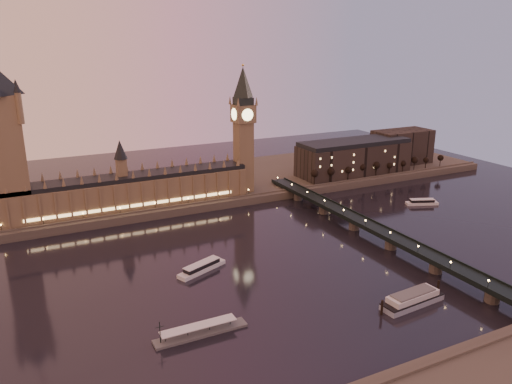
# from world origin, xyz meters

# --- Properties ---
(ground) EXTENTS (700.00, 700.00, 0.00)m
(ground) POSITION_xyz_m (0.00, 0.00, 0.00)
(ground) COLOR black
(ground) RESTS_ON ground
(far_embankment) EXTENTS (560.00, 130.00, 6.00)m
(far_embankment) POSITION_xyz_m (30.00, 165.00, 3.00)
(far_embankment) COLOR #423D35
(far_embankment) RESTS_ON ground
(palace_of_westminster) EXTENTS (180.00, 26.62, 52.00)m
(palace_of_westminster) POSITION_xyz_m (-40.12, 120.99, 21.71)
(palace_of_westminster) COLOR brown
(palace_of_westminster) RESTS_ON ground
(victoria_tower) EXTENTS (31.68, 31.68, 118.00)m
(victoria_tower) POSITION_xyz_m (-120.00, 121.00, 65.79)
(victoria_tower) COLOR brown
(victoria_tower) RESTS_ON ground
(big_ben) EXTENTS (17.68, 17.68, 104.00)m
(big_ben) POSITION_xyz_m (53.99, 120.99, 63.95)
(big_ben) COLOR brown
(big_ben) RESTS_ON ground
(westminster_bridge) EXTENTS (13.20, 260.00, 15.30)m
(westminster_bridge) POSITION_xyz_m (91.61, 0.00, 5.52)
(westminster_bridge) COLOR black
(westminster_bridge) RESTS_ON ground
(city_block) EXTENTS (155.00, 45.00, 34.00)m
(city_block) POSITION_xyz_m (194.94, 130.93, 22.24)
(city_block) COLOR black
(city_block) RESTS_ON ground
(bare_tree_0) EXTENTS (5.70, 5.70, 11.58)m
(bare_tree_0) POSITION_xyz_m (118.10, 109.00, 14.63)
(bare_tree_0) COLOR black
(bare_tree_0) RESTS_ON ground
(bare_tree_1) EXTENTS (5.70, 5.70, 11.58)m
(bare_tree_1) POSITION_xyz_m (134.48, 109.00, 14.63)
(bare_tree_1) COLOR black
(bare_tree_1) RESTS_ON ground
(bare_tree_2) EXTENTS (5.70, 5.70, 11.58)m
(bare_tree_2) POSITION_xyz_m (150.85, 109.00, 14.63)
(bare_tree_2) COLOR black
(bare_tree_2) RESTS_ON ground
(bare_tree_3) EXTENTS (5.70, 5.70, 11.58)m
(bare_tree_3) POSITION_xyz_m (167.23, 109.00, 14.63)
(bare_tree_3) COLOR black
(bare_tree_3) RESTS_ON ground
(bare_tree_4) EXTENTS (5.70, 5.70, 11.58)m
(bare_tree_4) POSITION_xyz_m (183.61, 109.00, 14.63)
(bare_tree_4) COLOR black
(bare_tree_4) RESTS_ON ground
(bare_tree_5) EXTENTS (5.70, 5.70, 11.58)m
(bare_tree_5) POSITION_xyz_m (199.99, 109.00, 14.63)
(bare_tree_5) COLOR black
(bare_tree_5) RESTS_ON ground
(bare_tree_6) EXTENTS (5.70, 5.70, 11.58)m
(bare_tree_6) POSITION_xyz_m (216.37, 109.00, 14.63)
(bare_tree_6) COLOR black
(bare_tree_6) RESTS_ON ground
(bare_tree_7) EXTENTS (5.70, 5.70, 11.58)m
(bare_tree_7) POSITION_xyz_m (232.74, 109.00, 14.63)
(bare_tree_7) COLOR black
(bare_tree_7) RESTS_ON ground
(bare_tree_8) EXTENTS (5.70, 5.70, 11.58)m
(bare_tree_8) POSITION_xyz_m (249.12, 109.00, 14.63)
(bare_tree_8) COLOR black
(bare_tree_8) RESTS_ON ground
(bare_tree_9) EXTENTS (5.70, 5.70, 11.58)m
(bare_tree_9) POSITION_xyz_m (265.50, 109.00, 14.63)
(bare_tree_9) COLOR black
(bare_tree_9) RESTS_ON ground
(cruise_boat_a) EXTENTS (32.21, 18.82, 5.12)m
(cruise_boat_a) POSITION_xyz_m (-27.63, 4.53, 2.26)
(cruise_boat_a) COLOR silver
(cruise_boat_a) RESTS_ON ground
(cruise_boat_b) EXTENTS (26.06, 15.60, 4.72)m
(cruise_boat_b) POSITION_xyz_m (175.17, 39.17, 2.08)
(cruise_boat_b) COLOR silver
(cruise_boat_b) RESTS_ON ground
(moored_barge) EXTENTS (41.35, 12.85, 7.60)m
(moored_barge) POSITION_xyz_m (53.57, -79.04, 3.21)
(moored_barge) COLOR #94A3BC
(moored_barge) RESTS_ON ground
(pontoon_pier) EXTENTS (43.61, 7.27, 11.63)m
(pontoon_pier) POSITION_xyz_m (-51.24, -56.52, 1.25)
(pontoon_pier) COLOR #595B5E
(pontoon_pier) RESTS_ON ground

